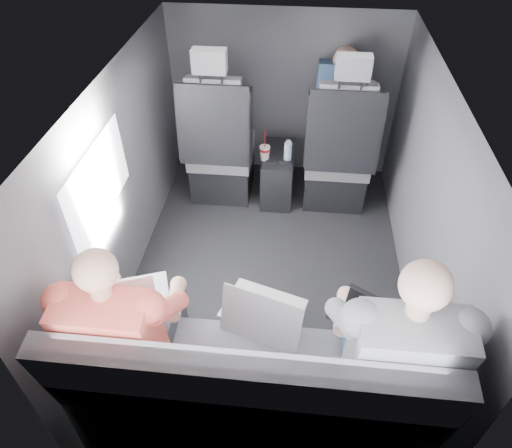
# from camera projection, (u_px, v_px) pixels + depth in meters

# --- Properties ---
(floor) EXTENTS (2.60, 2.60, 0.00)m
(floor) POSITION_uv_depth(u_px,v_px,m) (268.00, 272.00, 3.13)
(floor) COLOR black
(floor) RESTS_ON ground
(ceiling) EXTENTS (2.60, 2.60, 0.00)m
(ceiling) POSITION_uv_depth(u_px,v_px,m) (273.00, 85.00, 2.24)
(ceiling) COLOR #B2B2AD
(ceiling) RESTS_ON panel_back
(panel_left) EXTENTS (0.02, 2.60, 1.35)m
(panel_left) POSITION_uv_depth(u_px,v_px,m) (122.00, 184.00, 2.76)
(panel_left) COLOR #56565B
(panel_left) RESTS_ON floor
(panel_right) EXTENTS (0.02, 2.60, 1.35)m
(panel_right) POSITION_uv_depth(u_px,v_px,m) (426.00, 203.00, 2.62)
(panel_right) COLOR #56565B
(panel_right) RESTS_ON floor
(panel_front) EXTENTS (1.80, 0.02, 1.35)m
(panel_front) POSITION_uv_depth(u_px,v_px,m) (283.00, 96.00, 3.66)
(panel_front) COLOR #56565B
(panel_front) RESTS_ON floor
(panel_back) EXTENTS (1.80, 0.02, 1.35)m
(panel_back) POSITION_uv_depth(u_px,v_px,m) (243.00, 403.00, 1.72)
(panel_back) COLOR #56565B
(panel_back) RESTS_ON floor
(side_window) EXTENTS (0.02, 0.75, 0.42)m
(side_window) POSITION_uv_depth(u_px,v_px,m) (99.00, 184.00, 2.38)
(side_window) COLOR white
(side_window) RESTS_ON panel_left
(seatbelt) EXTENTS (0.35, 0.11, 0.59)m
(seatbelt) POSITION_uv_depth(u_px,v_px,m) (345.00, 123.00, 3.07)
(seatbelt) COLOR black
(seatbelt) RESTS_ON front_seat_right
(front_seat_left) EXTENTS (0.52, 0.58, 1.26)m
(front_seat_left) POSITION_uv_depth(u_px,v_px,m) (220.00, 153.00, 3.53)
(front_seat_left) COLOR black
(front_seat_left) RESTS_ON floor
(front_seat_right) EXTENTS (0.52, 0.58, 1.26)m
(front_seat_right) POSITION_uv_depth(u_px,v_px,m) (337.00, 159.00, 3.46)
(front_seat_right) COLOR black
(front_seat_right) RESTS_ON floor
(center_console) EXTENTS (0.24, 0.48, 0.41)m
(center_console) POSITION_uv_depth(u_px,v_px,m) (278.00, 174.00, 3.66)
(center_console) COLOR black
(center_console) RESTS_ON floor
(rear_bench) EXTENTS (1.60, 0.57, 0.92)m
(rear_bench) POSITION_uv_depth(u_px,v_px,m) (251.00, 393.00, 2.14)
(rear_bench) COLOR slate
(rear_bench) RESTS_ON floor
(soda_cup) EXTENTS (0.08, 0.08, 0.24)m
(soda_cup) POSITION_uv_depth(u_px,v_px,m) (265.00, 152.00, 3.42)
(soda_cup) COLOR white
(soda_cup) RESTS_ON center_console
(water_bottle) EXTENTS (0.06, 0.06, 0.17)m
(water_bottle) POSITION_uv_depth(u_px,v_px,m) (288.00, 151.00, 3.40)
(water_bottle) COLOR #A3C8DC
(water_bottle) RESTS_ON center_console
(laptop_white) EXTENTS (0.39, 0.40, 0.24)m
(laptop_white) POSITION_uv_depth(u_px,v_px,m) (130.00, 298.00, 2.15)
(laptop_white) COLOR silver
(laptop_white) RESTS_ON passenger_rear_left
(laptop_silver) EXTENTS (0.42, 0.42, 0.26)m
(laptop_silver) POSITION_uv_depth(u_px,v_px,m) (262.00, 312.00, 2.08)
(laptop_silver) COLOR silver
(laptop_silver) RESTS_ON rear_bench
(laptop_black) EXTENTS (0.44, 0.48, 0.26)m
(laptop_black) POSITION_uv_depth(u_px,v_px,m) (375.00, 322.00, 2.04)
(laptop_black) COLOR black
(laptop_black) RESTS_ON passenger_rear_right
(passenger_rear_left) EXTENTS (0.47, 0.60, 1.18)m
(passenger_rear_left) POSITION_uv_depth(u_px,v_px,m) (129.00, 327.00, 2.05)
(passenger_rear_left) COLOR #38393E
(passenger_rear_left) RESTS_ON rear_bench
(passenger_rear_right) EXTENTS (0.51, 0.63, 1.24)m
(passenger_rear_right) POSITION_uv_depth(u_px,v_px,m) (392.00, 347.00, 1.94)
(passenger_rear_right) COLOR navy
(passenger_rear_right) RESTS_ON rear_bench
(passenger_front_right) EXTENTS (0.37, 0.37, 0.72)m
(passenger_front_right) POSITION_uv_depth(u_px,v_px,m) (341.00, 102.00, 3.43)
(passenger_front_right) COLOR navy
(passenger_front_right) RESTS_ON front_seat_right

